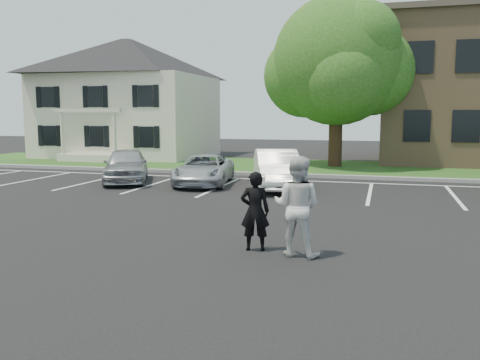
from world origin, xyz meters
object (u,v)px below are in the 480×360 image
Objects in this scene: car_silver_west at (126,165)px; car_white_sedan at (277,169)px; man_white_shirt at (297,206)px; tree at (339,64)px; car_silver_minivan at (204,170)px; man_black_suit at (255,211)px; house at (128,98)px.

car_silver_west is 0.94× the size of car_white_sedan.
man_white_shirt is 9.21m from car_white_sedan.
tree is 2.06× the size of car_silver_minivan.
car_silver_minivan is (-4.47, -8.19, -4.76)m from tree.
car_silver_west is at bearing 162.37° from car_white_sedan.
man_black_suit is at bearing -90.37° from tree.
house reaches higher than car_silver_minivan.
car_silver_minivan is (-5.25, 9.15, -0.40)m from man_white_shirt.
tree is 12.37m from car_silver_west.
man_white_shirt is (0.89, -0.16, 0.17)m from man_black_suit.
house is 15.15m from car_silver_minivan.
tree is at bearing 22.56° from car_silver_west.
man_black_suit reaches higher than car_silver_west.
tree is 9.71m from car_white_sedan.
tree is (13.85, -3.26, 1.52)m from house.
man_black_suit is 0.37× the size of car_white_sedan.
house is 5.19× the size of man_white_shirt.
car_silver_west is (6.06, -11.68, -3.12)m from house.
man_black_suit is 8.87m from car_white_sedan.
man_white_shirt is (14.62, -20.60, -2.84)m from house.
tree is 17.77m from man_black_suit.
man_white_shirt is (0.78, -17.34, -4.36)m from tree.
man_white_shirt is 10.55m from car_silver_minivan.
tree is 17.90m from man_white_shirt.
car_silver_west is (-7.79, -8.42, -4.64)m from tree.
house is at bearing 92.76° from car_silver_west.
house is 14.31m from tree.
car_silver_minivan is at bearing -50.70° from house.
man_black_suit is (-0.11, -17.18, -4.53)m from tree.
car_white_sedan is at bearing -99.92° from tree.
car_silver_west is 6.31m from car_white_sedan.
man_white_shirt is at bearing -54.63° from house.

